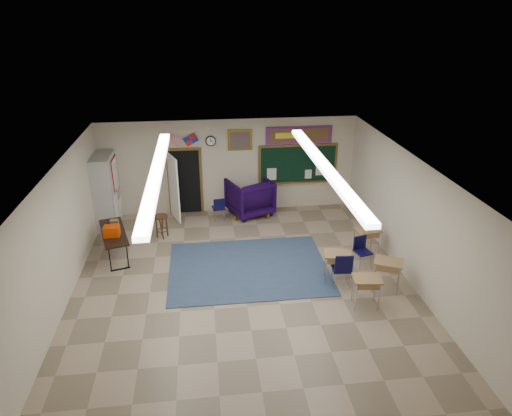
{
  "coord_description": "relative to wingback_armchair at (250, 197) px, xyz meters",
  "views": [
    {
      "loc": [
        -0.82,
        -9.17,
        6.13
      ],
      "look_at": [
        0.48,
        1.5,
        1.36
      ],
      "focal_mm": 32.0,
      "sensor_mm": 36.0,
      "label": 1
    }
  ],
  "objects": [
    {
      "name": "bulletin_board",
      "position": [
        1.59,
        0.32,
        1.87
      ],
      "size": [
        2.1,
        0.05,
        0.55
      ],
      "color": "red",
      "rests_on": "back_wall"
    },
    {
      "name": "wall_flags",
      "position": [
        -2.01,
        0.29,
        1.9
      ],
      "size": [
        1.16,
        0.06,
        0.7
      ],
      "primitive_type": null,
      "color": "red",
      "rests_on": "back_wall"
    },
    {
      "name": "area_rug",
      "position": [
        -0.41,
        -3.35,
        -0.57
      ],
      "size": [
        4.0,
        3.0,
        0.02
      ],
      "primitive_type": "cube",
      "color": "#303F5C",
      "rests_on": "floor"
    },
    {
      "name": "right_wall",
      "position": [
        3.39,
        -4.15,
        0.92
      ],
      "size": [
        0.04,
        9.0,
        3.0
      ],
      "primitive_type": "cube",
      "color": "beige",
      "rests_on": "floor"
    },
    {
      "name": "student_chair_desk_a",
      "position": [
        1.69,
        -4.41,
        -0.12
      ],
      "size": [
        0.5,
        0.5,
        0.92
      ],
      "primitive_type": null,
      "rotation": [
        0.0,
        0.0,
        3.06
      ],
      "color": "black",
      "rests_on": "floor"
    },
    {
      "name": "fluorescent_strips",
      "position": [
        -0.61,
        -4.15,
        2.36
      ],
      "size": [
        3.86,
        6.0,
        0.1
      ],
      "primitive_type": null,
      "color": "white",
      "rests_on": "ceiling"
    },
    {
      "name": "framed_art_print",
      "position": [
        -0.26,
        0.32,
        1.77
      ],
      "size": [
        0.75,
        0.05,
        0.65
      ],
      "color": "olive",
      "rests_on": "back_wall"
    },
    {
      "name": "student_desk_front_left",
      "position": [
        1.64,
        -4.2,
        -0.15
      ],
      "size": [
        0.72,
        0.6,
        0.77
      ],
      "rotation": [
        0.0,
        0.0,
        -0.21
      ],
      "color": "#A07B4A",
      "rests_on": "floor"
    },
    {
      "name": "doorway",
      "position": [
        -2.11,
        0.2,
        0.48
      ],
      "size": [
        1.1,
        0.89,
        2.16
      ],
      "color": "black",
      "rests_on": "back_wall"
    },
    {
      "name": "chalkboard",
      "position": [
        1.59,
        0.31,
        0.89
      ],
      "size": [
        2.55,
        0.14,
        1.3
      ],
      "color": "brown",
      "rests_on": "back_wall"
    },
    {
      "name": "wingback_armchair",
      "position": [
        0.0,
        0.0,
        0.0
      ],
      "size": [
        1.61,
        1.63,
        1.16
      ],
      "primitive_type": "imported",
      "rotation": [
        0.0,
        0.0,
        3.52
      ],
      "color": "black",
      "rests_on": "floor"
    },
    {
      "name": "student_desk_back_right",
      "position": [
        2.7,
        -4.69,
        -0.15
      ],
      "size": [
        0.79,
        0.71,
        0.77
      ],
      "rotation": [
        0.0,
        0.0,
        -0.44
      ],
      "color": "#A07B4A",
      "rests_on": "floor"
    },
    {
      "name": "left_wall",
      "position": [
        -4.61,
        -4.15,
        0.92
      ],
      "size": [
        0.04,
        9.0,
        3.0
      ],
      "primitive_type": "cube",
      "color": "beige",
      "rests_on": "floor"
    },
    {
      "name": "student_chair_reading",
      "position": [
        -1.02,
        -0.37,
        -0.2
      ],
      "size": [
        0.43,
        0.43,
        0.77
      ],
      "primitive_type": null,
      "rotation": [
        0.0,
        0.0,
        3.27
      ],
      "color": "black",
      "rests_on": "floor"
    },
    {
      "name": "floor",
      "position": [
        -0.61,
        -4.15,
        -0.58
      ],
      "size": [
        9.0,
        9.0,
        0.0
      ],
      "primitive_type": "plane",
      "color": "gray",
      "rests_on": "ground"
    },
    {
      "name": "ceiling",
      "position": [
        -0.61,
        -4.15,
        2.42
      ],
      "size": [
        8.0,
        9.0,
        0.04
      ],
      "primitive_type": "cube",
      "color": "silver",
      "rests_on": "back_wall"
    },
    {
      "name": "student_desk_back_left",
      "position": [
        1.99,
        -5.27,
        -0.17
      ],
      "size": [
        0.66,
        0.53,
        0.73
      ],
      "rotation": [
        0.0,
        0.0,
        -0.12
      ],
      "color": "#A07B4A",
      "rests_on": "floor"
    },
    {
      "name": "wooden_stool",
      "position": [
        -2.69,
        -1.34,
        -0.23
      ],
      "size": [
        0.38,
        0.38,
        0.67
      ],
      "color": "#4C2716",
      "rests_on": "floor"
    },
    {
      "name": "back_wall",
      "position": [
        -0.61,
        0.35,
        0.92
      ],
      "size": [
        8.0,
        0.04,
        3.0
      ],
      "primitive_type": "cube",
      "color": "beige",
      "rests_on": "floor"
    },
    {
      "name": "front_wall",
      "position": [
        -0.61,
        -8.65,
        0.92
      ],
      "size": [
        8.0,
        0.04,
        3.0
      ],
      "primitive_type": "cube",
      "color": "beige",
      "rests_on": "floor"
    },
    {
      "name": "wall_clock",
      "position": [
        -1.16,
        0.32,
        1.77
      ],
      "size": [
        0.32,
        0.05,
        0.32
      ],
      "color": "black",
      "rests_on": "back_wall"
    },
    {
      "name": "storage_cabinet",
      "position": [
        -4.32,
        -0.3,
        0.52
      ],
      "size": [
        0.59,
        1.25,
        2.2
      ],
      "color": "#ABABA7",
      "rests_on": "floor"
    },
    {
      "name": "folding_table",
      "position": [
        -3.85,
        -2.3,
        -0.18
      ],
      "size": [
        1.03,
        1.84,
        1.0
      ],
      "rotation": [
        0.0,
        0.0,
        0.27
      ],
      "color": "black",
      "rests_on": "floor"
    },
    {
      "name": "student_chair_desk_b",
      "position": [
        2.49,
        -3.61,
        -0.18
      ],
      "size": [
        0.48,
        0.48,
        0.79
      ],
      "primitive_type": null,
      "rotation": [
        0.0,
        0.0,
        0.25
      ],
      "color": "black",
      "rests_on": "floor"
    },
    {
      "name": "student_desk_front_right",
      "position": [
        2.8,
        -3.02,
        -0.16
      ],
      "size": [
        0.69,
        0.56,
        0.75
      ],
      "rotation": [
        0.0,
        0.0,
        0.14
      ],
      "color": "#A07B4A",
      "rests_on": "floor"
    }
  ]
}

